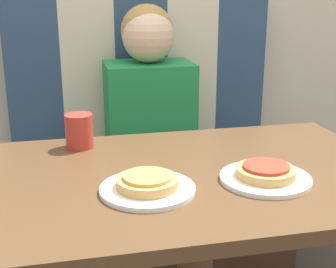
{
  "coord_description": "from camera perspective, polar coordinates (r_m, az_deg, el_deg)",
  "views": [
    {
      "loc": [
        -0.32,
        -1.11,
        1.19
      ],
      "look_at": [
        0.0,
        0.35,
        0.72
      ],
      "focal_mm": 50.0,
      "sensor_mm": 36.0,
      "label": 1
    }
  ],
  "objects": [
    {
      "name": "booth_backrest",
      "position": [
        2.09,
        -3.4,
        6.88
      ],
      "size": [
        1.13,
        0.1,
        0.76
      ],
      "color": "navy",
      "rests_on": "booth_seat"
    },
    {
      "name": "dining_table",
      "position": [
        1.28,
        3.45,
        -8.28
      ],
      "size": [
        1.08,
        0.72,
        0.72
      ],
      "color": "brown",
      "rests_on": "ground_plane"
    },
    {
      "name": "plate_left",
      "position": [
        1.12,
        -2.52,
        -6.74
      ],
      "size": [
        0.23,
        0.23,
        0.01
      ],
      "color": "white",
      "rests_on": "dining_table"
    },
    {
      "name": "pizza_left",
      "position": [
        1.11,
        -2.53,
        -5.8
      ],
      "size": [
        0.15,
        0.15,
        0.03
      ],
      "color": "tan",
      "rests_on": "plate_left"
    },
    {
      "name": "drinking_cup",
      "position": [
        1.43,
        -10.78,
        0.37
      ],
      "size": [
        0.08,
        0.08,
        0.1
      ],
      "color": "#B23328",
      "rests_on": "dining_table"
    },
    {
      "name": "booth_seat",
      "position": [
        2.08,
        -2.13,
        -10.48
      ],
      "size": [
        1.13,
        0.53,
        0.43
      ],
      "color": "#382319",
      "rests_on": "ground_plane"
    },
    {
      "name": "person",
      "position": [
        1.89,
        -2.34,
        4.67
      ],
      "size": [
        0.35,
        0.25,
        0.7
      ],
      "color": "#1E8447",
      "rests_on": "booth_seat"
    },
    {
      "name": "pizza_right",
      "position": [
        1.2,
        11.83,
        -4.45
      ],
      "size": [
        0.15,
        0.15,
        0.03
      ],
      "color": "tan",
      "rests_on": "plate_right"
    },
    {
      "name": "plate_right",
      "position": [
        1.2,
        11.77,
        -5.34
      ],
      "size": [
        0.23,
        0.23,
        0.01
      ],
      "color": "white",
      "rests_on": "dining_table"
    }
  ]
}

